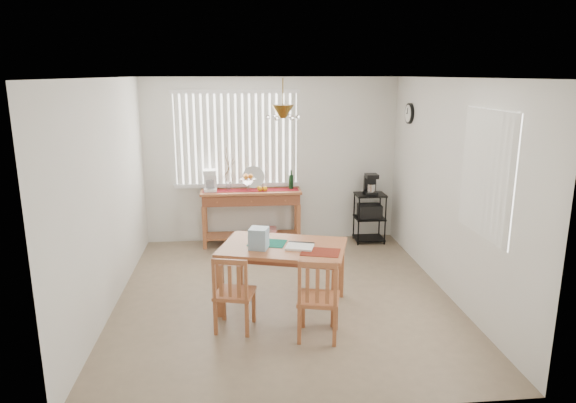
{
  "coord_description": "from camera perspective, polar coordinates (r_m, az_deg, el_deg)",
  "views": [
    {
      "loc": [
        -0.51,
        -5.8,
        2.64
      ],
      "look_at": [
        0.1,
        0.55,
        1.05
      ],
      "focal_mm": 32.0,
      "sensor_mm": 36.0,
      "label": 1
    }
  ],
  "objects": [
    {
      "name": "table_items",
      "position": [
        5.74,
        -2.1,
        -4.37
      ],
      "size": [
        1.05,
        0.77,
        0.24
      ],
      "color": "#136B56",
      "rests_on": "dining_table"
    },
    {
      "name": "chair_left",
      "position": [
        5.46,
        -6.05,
        -10.14
      ],
      "size": [
        0.47,
        0.47,
        0.84
      ],
      "color": "#AD633A",
      "rests_on": "ground"
    },
    {
      "name": "sideboard",
      "position": [
        8.06,
        -4.04,
        -0.27
      ],
      "size": [
        1.56,
        0.44,
        0.88
      ],
      "color": "#AD633A",
      "rests_on": "ground"
    },
    {
      "name": "sideboard_items",
      "position": [
        8.0,
        -6.06,
        2.18
      ],
      "size": [
        1.48,
        0.37,
        0.67
      ],
      "color": "maroon",
      "rests_on": "sideboard"
    },
    {
      "name": "chair_right",
      "position": [
        5.27,
        3.39,
        -10.78
      ],
      "size": [
        0.49,
        0.49,
        0.89
      ],
      "color": "#AD633A",
      "rests_on": "ground"
    },
    {
      "name": "room_shell",
      "position": [
        5.92,
        -0.44,
        4.76
      ],
      "size": [
        4.2,
        4.7,
        2.7
      ],
      "color": "white",
      "rests_on": "ground"
    },
    {
      "name": "wire_cart",
      "position": [
        8.31,
        9.05,
        -1.27
      ],
      "size": [
        0.47,
        0.37,
        0.79
      ],
      "color": "black",
      "rests_on": "ground"
    },
    {
      "name": "cart_items",
      "position": [
        8.21,
        9.16,
        1.88
      ],
      "size": [
        0.19,
        0.22,
        0.33
      ],
      "color": "black",
      "rests_on": "wire_cart"
    },
    {
      "name": "ground",
      "position": [
        6.4,
        -0.42,
        -10.43
      ],
      "size": [
        4.0,
        4.5,
        0.01
      ],
      "primitive_type": "cube",
      "color": "gray"
    },
    {
      "name": "dining_table",
      "position": [
        5.88,
        -0.53,
        -5.7
      ],
      "size": [
        1.58,
        1.25,
        0.74
      ],
      "color": "#AD633A",
      "rests_on": "ground"
    }
  ]
}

